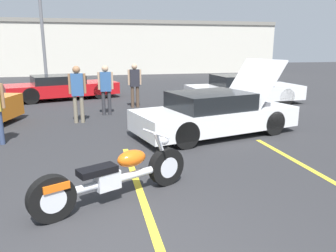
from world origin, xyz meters
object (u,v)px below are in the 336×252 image
object	(u,v)px
light_pole	(43,15)
motorcycle	(115,177)
parked_car_mid_right_row	(62,87)
parked_car_right_row	(243,90)
show_car_hood_open	(215,113)
spectator_near_motorcycle	(78,89)
spectator_far_lot	(106,86)
spectator_by_show_car	(135,82)

from	to	relation	value
light_pole	motorcycle	distance (m)	16.52
light_pole	parked_car_mid_right_row	world-z (taller)	light_pole
light_pole	parked_car_right_row	size ratio (longest dim) A/B	1.55
light_pole	show_car_hood_open	xyz separation A→B (m)	(5.70, -12.50, -3.46)
parked_car_right_row	spectator_near_motorcycle	bearing A→B (deg)	-164.21
spectator_near_motorcycle	spectator_far_lot	size ratio (longest dim) A/B	1.03
parked_car_right_row	spectator_by_show_car	world-z (taller)	spectator_by_show_car
parked_car_right_row	spectator_by_show_car	xyz separation A→B (m)	(-4.49, 0.08, 0.43)
parked_car_mid_right_row	spectator_near_motorcycle	bearing A→B (deg)	-96.08
parked_car_right_row	spectator_far_lot	distance (m)	5.76
spectator_near_motorcycle	spectator_far_lot	xyz separation A→B (m)	(0.89, 1.03, -0.04)
parked_car_right_row	parked_car_mid_right_row	size ratio (longest dim) A/B	0.93
motorcycle	spectator_near_motorcycle	distance (m)	5.66
light_pole	spectator_near_motorcycle	bearing A→B (deg)	-78.56
light_pole	spectator_far_lot	world-z (taller)	light_pole
motorcycle	show_car_hood_open	bearing A→B (deg)	23.99
spectator_near_motorcycle	spectator_by_show_car	world-z (taller)	spectator_near_motorcycle
show_car_hood_open	spectator_near_motorcycle	distance (m)	4.27
light_pole	show_car_hood_open	bearing A→B (deg)	-65.47
spectator_by_show_car	spectator_far_lot	xyz separation A→B (m)	(-1.14, -1.20, 0.01)
motorcycle	parked_car_right_row	distance (m)	9.68
spectator_by_show_car	spectator_far_lot	distance (m)	1.66
spectator_near_motorcycle	motorcycle	bearing A→B (deg)	-82.79
parked_car_mid_right_row	spectator_far_lot	world-z (taller)	spectator_far_lot
show_car_hood_open	spectator_by_show_car	world-z (taller)	show_car_hood_open
parked_car_right_row	parked_car_mid_right_row	distance (m)	7.97
light_pole	spectator_near_motorcycle	xyz separation A→B (m)	(2.08, -10.29, -2.98)
parked_car_right_row	spectator_by_show_car	bearing A→B (deg)	176.52
spectator_by_show_car	parked_car_right_row	bearing A→B (deg)	-0.97
show_car_hood_open	spectator_far_lot	xyz separation A→B (m)	(-2.73, 3.24, 0.44)
light_pole	parked_car_mid_right_row	distance (m)	6.38
parked_car_mid_right_row	show_car_hood_open	bearing A→B (deg)	-74.24
show_car_hood_open	spectator_near_motorcycle	world-z (taller)	show_car_hood_open
light_pole	spectator_near_motorcycle	distance (m)	10.91
parked_car_right_row	spectator_by_show_car	size ratio (longest dim) A/B	2.80
parked_car_right_row	show_car_hood_open	bearing A→B (deg)	-126.11
light_pole	spectator_by_show_car	distance (m)	9.54
motorcycle	parked_car_mid_right_row	world-z (taller)	parked_car_mid_right_row
spectator_near_motorcycle	spectator_by_show_car	distance (m)	3.02
parked_car_mid_right_row	light_pole	bearing A→B (deg)	87.03
show_car_hood_open	parked_car_right_row	distance (m)	5.24
parked_car_mid_right_row	spectator_by_show_car	world-z (taller)	spectator_by_show_car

